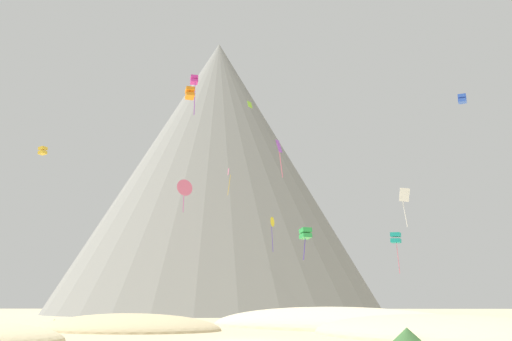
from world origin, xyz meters
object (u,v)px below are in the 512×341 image
at_px(bush_far_left, 54,323).
at_px(kite_green_low, 306,234).
at_px(kite_violet_mid, 279,149).
at_px(kite_yellow_low, 272,223).
at_px(kite_gold_mid, 43,151).
at_px(kite_lime_high, 250,105).
at_px(kite_teal_low, 396,238).
at_px(kite_orange_mid, 190,93).
at_px(kite_blue_high, 462,99).
at_px(kite_magenta_mid, 194,81).
at_px(kite_rainbow_mid, 184,188).
at_px(rock_massif, 218,176).
at_px(kite_pink_mid, 229,176).
at_px(bush_mid_center, 407,336).
at_px(bush_low_patch, 484,331).
at_px(kite_white_low, 405,198).

xyz_separation_m(bush_far_left, kite_green_low, (23.19, 3.03, 8.40)).
bearing_deg(kite_green_low, kite_violet_mid, 96.83).
height_order(kite_yellow_low, kite_gold_mid, kite_gold_mid).
xyz_separation_m(kite_lime_high, kite_violet_mid, (5.03, -28.13, -15.18)).
distance_m(kite_yellow_low, kite_teal_low, 18.33).
bearing_deg(kite_gold_mid, kite_orange_mid, 85.11).
xyz_separation_m(kite_blue_high, kite_gold_mid, (-50.45, -3.70, -6.87)).
distance_m(kite_magenta_mid, kite_rainbow_mid, 25.93).
bearing_deg(rock_massif, kite_violet_mid, -76.73).
bearing_deg(kite_yellow_low, bush_far_left, -19.51).
bearing_deg(kite_yellow_low, kite_teal_low, 131.78).
bearing_deg(rock_massif, kite_magenta_mid, -85.59).
relative_size(kite_gold_mid, kite_violet_mid, 0.25).
relative_size(kite_rainbow_mid, kite_gold_mid, 4.63).
bearing_deg(rock_massif, kite_blue_high, -54.57).
relative_size(kite_pink_mid, kite_orange_mid, 3.80).
height_order(bush_mid_center, kite_gold_mid, kite_gold_mid).
distance_m(rock_massif, kite_blue_high, 62.51).
relative_size(kite_lime_high, kite_orange_mid, 0.90).
bearing_deg(kite_yellow_low, kite_orange_mid, 3.16).
relative_size(kite_blue_high, kite_violet_mid, 0.29).
bearing_deg(kite_magenta_mid, kite_blue_high, -178.73).
bearing_deg(bush_mid_center, kite_lime_high, 101.42).
relative_size(kite_yellow_low, kite_violet_mid, 1.09).
distance_m(rock_massif, kite_yellow_low, 48.19).
bearing_deg(kite_rainbow_mid, kite_pink_mid, -151.28).
relative_size(bush_low_patch, kite_magenta_mid, 0.26).
height_order(rock_massif, kite_lime_high, rock_massif).
distance_m(kite_lime_high, kite_teal_low, 31.65).
relative_size(kite_white_low, kite_violet_mid, 0.96).
bearing_deg(kite_pink_mid, kite_yellow_low, -128.21).
distance_m(kite_green_low, kite_rainbow_mid, 32.34).
relative_size(kite_rainbow_mid, kite_violet_mid, 1.15).
relative_size(kite_yellow_low, kite_gold_mid, 4.39).
bearing_deg(bush_low_patch, kite_white_low, 88.02).
relative_size(bush_mid_center, kite_lime_high, 1.74).
relative_size(bush_far_left, rock_massif, 0.02).
xyz_separation_m(bush_low_patch, kite_pink_mid, (-20.72, 58.16, 22.18)).
height_order(kite_lime_high, kite_orange_mid, kite_lime_high).
height_order(kite_green_low, kite_magenta_mid, kite_magenta_mid).
bearing_deg(kite_violet_mid, kite_orange_mid, -168.18).
relative_size(kite_green_low, kite_violet_mid, 0.75).
xyz_separation_m(bush_mid_center, kite_magenta_mid, (-15.78, 27.27, 25.02)).
relative_size(bush_mid_center, kite_pink_mid, 0.41).
relative_size(bush_far_left, kite_gold_mid, 1.87).
distance_m(bush_mid_center, kite_white_low, 30.97).
xyz_separation_m(kite_green_low, kite_rainbow_mid, (-16.76, 25.84, 9.87)).
bearing_deg(kite_rainbow_mid, kite_gold_mid, 17.91).
relative_size(bush_far_left, kite_green_low, 0.62).
distance_m(rock_massif, kite_lime_high, 32.02).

